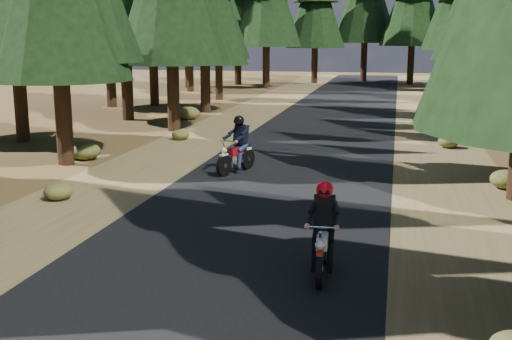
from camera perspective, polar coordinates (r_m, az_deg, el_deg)
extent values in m
plane|color=#4C341B|center=(13.22, -1.40, -5.99)|extent=(120.00, 120.00, 0.00)
cube|color=black|center=(17.94, 2.40, -1.16)|extent=(6.00, 100.00, 0.01)
cube|color=brown|center=(19.25, -11.21, -0.48)|extent=(3.20, 100.00, 0.01)
cube|color=brown|center=(17.75, 17.19, -1.84)|extent=(3.20, 100.00, 0.01)
cylinder|color=black|center=(21.11, -16.91, 7.63)|extent=(0.51, 0.51, 5.34)
cylinder|color=black|center=(21.98, -17.02, 9.19)|extent=(0.56, 0.56, 6.43)
cylinder|color=black|center=(26.31, -20.38, 8.39)|extent=(0.52, 0.52, 5.56)
cylinder|color=black|center=(27.76, -7.43, 9.34)|extent=(0.53, 0.53, 5.72)
cylinder|color=black|center=(26.64, 21.10, 7.24)|extent=(0.48, 0.48, 4.51)
cone|color=black|center=(26.60, 21.57, 13.29)|extent=(3.83, 3.83, 5.64)
cylinder|color=black|center=(31.76, -11.50, 10.10)|extent=(0.55, 0.55, 6.37)
cylinder|color=black|center=(34.48, -4.56, 9.82)|extent=(0.53, 0.53, 5.64)
cylinder|color=black|center=(32.20, 19.63, 9.20)|extent=(0.53, 0.53, 5.83)
cylinder|color=black|center=(38.07, -9.11, 9.76)|extent=(0.52, 0.52, 5.45)
cylinder|color=black|center=(41.24, -3.32, 9.33)|extent=(0.48, 0.48, 4.42)
cone|color=black|center=(41.21, -3.37, 13.17)|extent=(3.76, 3.76, 5.52)
cylinder|color=black|center=(40.99, 20.16, 9.56)|extent=(0.53, 0.53, 5.76)
cylinder|color=black|center=(47.38, -5.90, 9.82)|extent=(0.49, 0.49, 4.75)
cone|color=black|center=(47.37, -5.98, 13.41)|extent=(4.04, 4.04, 5.93)
cylinder|color=black|center=(37.78, -12.89, 10.32)|extent=(0.56, 0.56, 6.40)
cylinder|color=black|center=(50.23, 0.92, 10.94)|extent=(0.56, 0.56, 6.40)
cylinder|color=black|center=(49.38, 17.31, 10.16)|extent=(0.54, 0.54, 6.00)
cylinder|color=black|center=(53.81, -1.63, 11.21)|extent=(0.57, 0.57, 6.80)
cylinder|color=black|center=(52.68, 20.36, 10.26)|extent=(0.56, 0.56, 6.40)
cylinder|color=black|center=(55.66, 5.25, 10.78)|extent=(0.54, 0.54, 6.00)
cone|color=black|center=(55.72, 5.33, 14.64)|extent=(5.10, 5.10, 7.50)
cylinder|color=black|center=(55.22, 13.67, 10.70)|extent=(0.56, 0.56, 6.40)
cylinder|color=black|center=(58.29, 9.62, 11.11)|extent=(0.57, 0.57, 6.80)
cylinder|color=black|center=(50.82, -6.07, 10.43)|extent=(0.52, 0.52, 5.60)
cone|color=black|center=(50.85, -6.16, 14.38)|extent=(4.76, 4.76, 7.00)
ellipsoid|color=#474C1E|center=(32.20, 18.85, 4.40)|extent=(0.68, 0.68, 0.41)
ellipsoid|color=#474C1E|center=(31.51, -6.00, 5.04)|extent=(1.08, 1.08, 0.65)
ellipsoid|color=#474C1E|center=(24.55, 16.75, 2.43)|extent=(0.76, 0.76, 0.46)
ellipsoid|color=#474C1E|center=(28.17, 21.80, 3.48)|extent=(1.15, 1.15, 0.69)
ellipsoid|color=#474C1E|center=(18.50, 21.36, -0.78)|extent=(0.86, 0.86, 0.51)
ellipsoid|color=#474C1E|center=(25.47, -6.72, 3.14)|extent=(0.70, 0.70, 0.42)
ellipsoid|color=#474C1E|center=(16.83, -17.18, -1.84)|extent=(0.71, 0.71, 0.43)
ellipsoid|color=#474C1E|center=(21.99, -14.94, 1.65)|extent=(0.98, 0.98, 0.59)
cube|color=black|center=(10.92, 6.02, -3.87)|extent=(0.37, 0.24, 0.53)
sphere|color=red|center=(10.82, 6.06, -1.91)|extent=(0.30, 0.30, 0.29)
cube|color=black|center=(19.06, -1.79, 3.15)|extent=(0.44, 0.35, 0.55)
sphere|color=black|center=(19.00, -1.80, 4.35)|extent=(0.40, 0.40, 0.31)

